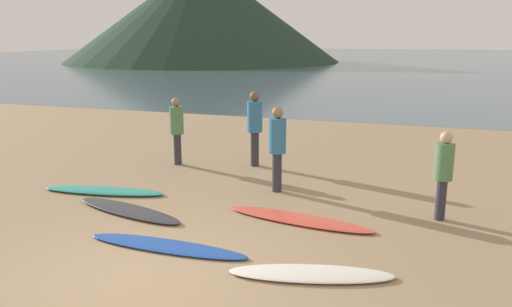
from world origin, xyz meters
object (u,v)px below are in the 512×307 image
surfboard_0 (103,191)px  person_3 (177,125)px  person_2 (255,122)px  surfboard_1 (128,210)px  surfboard_4 (311,274)px  surfboard_3 (299,219)px  person_0 (277,142)px  person_1 (444,168)px  surfboard_2 (167,246)px

surfboard_0 → person_3: (0.38, 2.55, 0.93)m
person_2 → person_3: person_2 is taller
surfboard_1 → surfboard_4: surfboard_1 is taller
surfboard_3 → person_0: 1.99m
person_1 → surfboard_2: bearing=-70.8°
surfboard_1 → surfboard_3: (3.03, 0.56, -0.00)m
surfboard_4 → person_1: size_ratio=1.42×
person_1 → person_3: 6.38m
person_1 → surfboard_0: bearing=-99.2°
surfboard_1 → surfboard_3: bearing=25.1°
surfboard_0 → person_2: size_ratio=1.41×
surfboard_2 → person_0: 3.47m
surfboard_2 → surfboard_4: 2.27m
person_0 → surfboard_3: bearing=108.0°
surfboard_0 → surfboard_3: bearing=-12.3°
surfboard_2 → person_1: bearing=34.1°
person_0 → person_3: size_ratio=1.05×
surfboard_1 → surfboard_2: size_ratio=0.94×
surfboard_0 → surfboard_4: bearing=-33.1°
surfboard_2 → surfboard_4: bearing=-4.3°
surfboard_1 → person_3: (-0.74, 3.40, 0.93)m
surfboard_1 → surfboard_4: bearing=-5.8°
surfboard_2 → person_1: size_ratio=1.69×
surfboard_4 → person_1: person_1 is taller
surfboard_4 → person_3: (-4.42, 4.76, 0.94)m
surfboard_4 → person_2: bearing=101.8°
surfboard_3 → person_3: size_ratio=1.60×
surfboard_0 → surfboard_1: bearing=-45.4°
surfboard_4 → surfboard_1: bearing=145.3°
surfboard_3 → surfboard_4: same height
person_2 → surfboard_2: bearing=-106.9°
surfboard_1 → surfboard_4: (3.67, -1.37, -0.00)m
person_0 → surfboard_4: bearing=102.2°
person_2 → person_3: (-1.84, -0.48, -0.10)m
surfboard_3 → person_2: 3.97m
person_0 → surfboard_0: bearing=9.1°
person_3 → person_0: bearing=-19.8°
surfboard_2 → person_2: bearing=94.2°
surfboard_4 → person_0: (-1.48, 3.43, 0.99)m
surfboard_3 → person_1: person_1 is taller
surfboard_3 → person_0: bearing=127.7°
person_2 → person_3: 1.91m
person_1 → person_2: person_2 is taller
surfboard_3 → surfboard_2: bearing=-124.5°
surfboard_0 → surfboard_2: size_ratio=0.98×
surfboard_4 → person_3: 6.56m
surfboard_0 → surfboard_4: 5.28m
surfboard_1 → person_2: person_2 is taller
surfboard_3 → person_0: person_0 is taller
person_0 → person_3: (-2.93, 1.33, -0.05)m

